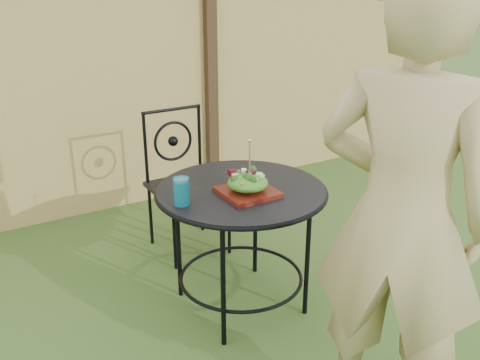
{
  "coord_description": "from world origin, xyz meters",
  "views": [
    {
      "loc": [
        -0.76,
        -1.75,
        1.81
      ],
      "look_at": [
        0.61,
        0.54,
        0.75
      ],
      "focal_mm": 40.0,
      "sensor_mm": 36.0,
      "label": 1
    }
  ],
  "objects_px": {
    "diner": "(402,219)",
    "salad_plate": "(248,192)",
    "patio_table": "(241,212)",
    "patio_chair": "(184,178)"
  },
  "relations": [
    {
      "from": "diner",
      "to": "salad_plate",
      "type": "xyz_separation_m",
      "value": [
        -0.12,
        0.92,
        -0.2
      ]
    },
    {
      "from": "patio_table",
      "to": "patio_chair",
      "type": "height_order",
      "value": "patio_chair"
    },
    {
      "from": "patio_chair",
      "to": "diner",
      "type": "distance_m",
      "value": 1.86
    },
    {
      "from": "patio_table",
      "to": "diner",
      "type": "height_order",
      "value": "diner"
    },
    {
      "from": "patio_chair",
      "to": "salad_plate",
      "type": "relative_size",
      "value": 3.52
    },
    {
      "from": "patio_chair",
      "to": "salad_plate",
      "type": "distance_m",
      "value": 0.93
    },
    {
      "from": "patio_table",
      "to": "salad_plate",
      "type": "height_order",
      "value": "salad_plate"
    },
    {
      "from": "patio_table",
      "to": "salad_plate",
      "type": "relative_size",
      "value": 3.42
    },
    {
      "from": "patio_chair",
      "to": "diner",
      "type": "bearing_deg",
      "value": -88.03
    },
    {
      "from": "patio_chair",
      "to": "salad_plate",
      "type": "bearing_deg",
      "value": -93.39
    }
  ]
}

